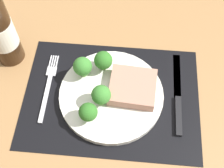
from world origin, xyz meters
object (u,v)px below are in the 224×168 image
fork (48,86)px  knife (178,99)px  plate (111,95)px  steak (133,87)px

fork → knife: size_ratio=0.83×
fork → knife: 32.13cm
plate → steak: size_ratio=2.32×
plate → fork: (-15.91, 1.42, -0.55)cm
steak → knife: (11.24, -0.82, -2.70)cm
plate → fork: bearing=174.9°
fork → plate: bearing=-7.8°
steak → fork: bearing=179.8°
steak → fork: steak is taller
plate → knife: size_ratio=1.10×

